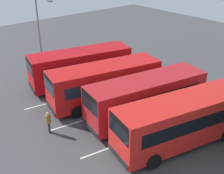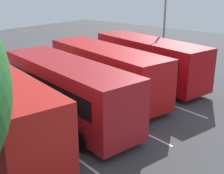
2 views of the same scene
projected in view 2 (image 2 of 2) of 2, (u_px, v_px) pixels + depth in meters
The scene contains 9 objects.
ground_plane at pixel (91, 107), 17.81m from camera, with size 62.31×62.31×0.00m, color #424244.
bus_far_left at pixel (149, 60), 21.35m from camera, with size 9.36×4.52×3.16m.
bus_center_left at pixel (106, 71), 18.69m from camera, with size 9.35×4.38×3.16m.
bus_center_right at pixel (68, 90), 15.46m from camera, with size 9.33×4.10×3.16m.
pedestrian at pixel (38, 71), 21.66m from camera, with size 0.40×0.40×1.59m.
street_lamp at pixel (164, 16), 24.42m from camera, with size 0.48×2.44×7.46m.
lane_stripe_outer_left at pixel (130, 90), 20.58m from camera, with size 11.97×0.12×0.01m, color silver.
lane_stripe_inner_left at pixel (91, 107), 17.81m from camera, with size 11.97×0.12×0.01m, color silver.
lane_stripe_inner_right at pixel (38, 130), 15.03m from camera, with size 11.97×0.12×0.01m, color silver.
Camera 2 is at (-11.46, 11.86, 6.93)m, focal length 48.84 mm.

